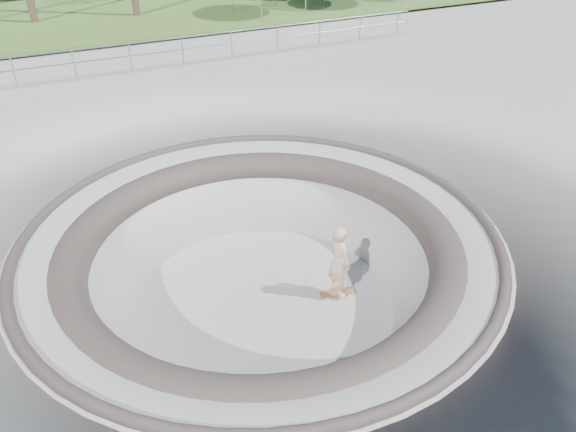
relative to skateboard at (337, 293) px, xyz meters
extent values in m
plane|color=#A4A49F|center=(-1.71, 0.52, 1.83)|extent=(180.00, 180.00, 0.00)
torus|color=#A4A49F|center=(-1.71, 0.52, -0.17)|extent=(14.00, 14.00, 4.00)
cylinder|color=#A4A49F|center=(-1.71, 0.52, -0.12)|extent=(6.60, 6.60, 0.10)
torus|color=#443B36|center=(-1.71, 0.52, 1.81)|extent=(10.24, 10.24, 0.24)
torus|color=#443B36|center=(-1.71, 0.52, 1.38)|extent=(8.91, 8.91, 0.81)
ellipsoid|color=brown|center=(6.29, 60.52, -6.03)|extent=(61.60, 44.00, 28.60)
cylinder|color=gray|center=(-1.71, 12.52, 3.00)|extent=(25.00, 0.05, 0.05)
cylinder|color=gray|center=(-1.71, 12.52, 2.55)|extent=(25.00, 0.05, 0.05)
cube|color=brown|center=(0.00, 0.00, 0.01)|extent=(0.85, 0.38, 0.02)
cylinder|color=#A1A1A5|center=(0.00, 0.00, -0.03)|extent=(0.07, 0.17, 0.04)
cylinder|color=#A1A1A5|center=(0.00, 0.00, -0.03)|extent=(0.07, 0.17, 0.04)
cylinder|color=beige|center=(0.00, 0.00, -0.04)|extent=(0.07, 0.04, 0.06)
cylinder|color=beige|center=(0.00, 0.00, -0.04)|extent=(0.07, 0.04, 0.06)
cylinder|color=beige|center=(0.00, 0.00, -0.04)|extent=(0.07, 0.04, 0.06)
cylinder|color=beige|center=(0.00, 0.00, -0.04)|extent=(0.07, 0.04, 0.06)
imported|color=#DDAE8F|center=(0.00, 0.00, 0.93)|extent=(0.50, 0.71, 1.82)
camera|label=1|loc=(-5.51, -8.69, 8.52)|focal=35.00mm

